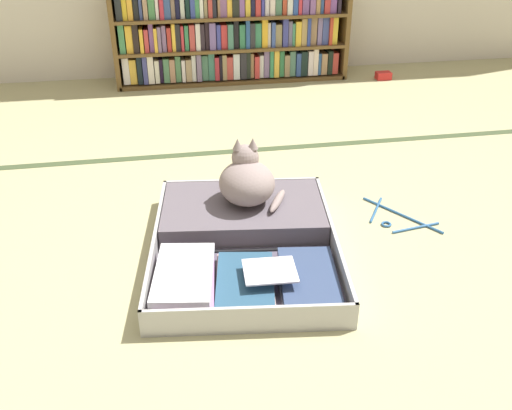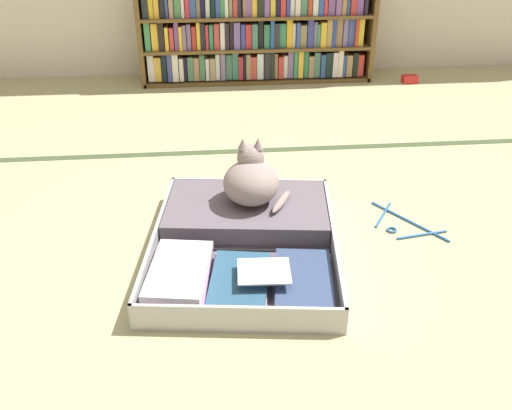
% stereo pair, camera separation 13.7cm
% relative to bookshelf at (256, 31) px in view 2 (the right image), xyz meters
% --- Properties ---
extents(ground_plane, '(10.00, 10.00, 0.00)m').
position_rel_bookshelf_xyz_m(ground_plane, '(-0.08, -2.23, -0.32)').
color(ground_plane, tan).
extents(tatami_border, '(4.80, 0.05, 0.00)m').
position_rel_bookshelf_xyz_m(tatami_border, '(-0.08, -1.20, -0.32)').
color(tatami_border, '#3C4B2D').
rests_on(tatami_border, ground_plane).
extents(bookshelf, '(1.55, 0.30, 0.66)m').
position_rel_bookshelf_xyz_m(bookshelf, '(0.00, 0.00, 0.00)').
color(bookshelf, brown).
rests_on(bookshelf, ground_plane).
extents(open_suitcase, '(0.75, 0.90, 0.10)m').
position_rel_bookshelf_xyz_m(open_suitcase, '(-0.24, -2.04, -0.28)').
color(open_suitcase, '#B7B6B3').
rests_on(open_suitcase, ground_plane).
extents(black_cat, '(0.28, 0.26, 0.25)m').
position_rel_bookshelf_xyz_m(black_cat, '(-0.19, -1.87, -0.14)').
color(black_cat, gray).
rests_on(black_cat, open_suitcase).
extents(clothes_hanger, '(0.27, 0.32, 0.01)m').
position_rel_bookshelf_xyz_m(clothes_hanger, '(0.41, -1.96, -0.32)').
color(clothes_hanger, '#2B5D92').
rests_on(clothes_hanger, ground_plane).
extents(small_red_pouch, '(0.10, 0.07, 0.05)m').
position_rel_bookshelf_xyz_m(small_red_pouch, '(1.03, -0.18, -0.30)').
color(small_red_pouch, red).
rests_on(small_red_pouch, ground_plane).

